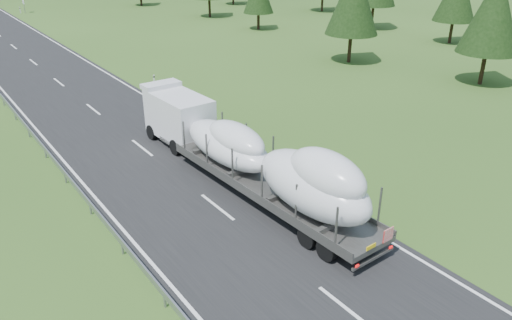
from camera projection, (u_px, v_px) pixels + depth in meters
ground at (348, 310)px, 18.07m from camera, size 400.00×400.00×0.00m
highway_sign at (23, 1)px, 80.01m from camera, size 0.08×0.90×2.60m
boat_truck at (248, 152)px, 25.54m from camera, size 3.14×18.93×4.14m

